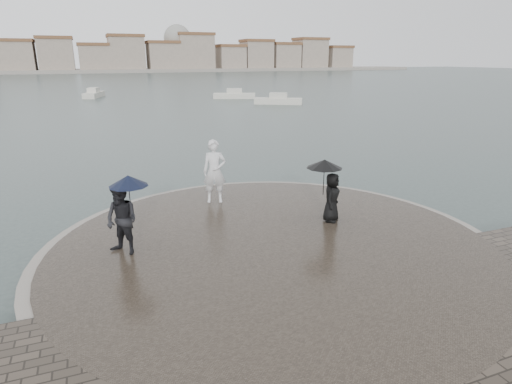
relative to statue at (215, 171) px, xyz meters
name	(u,v)px	position (x,y,z in m)	size (l,w,h in m)	color
ground	(342,326)	(0.48, -7.51, -1.46)	(400.00, 400.00, 0.00)	#2B3835
kerb_ring	(273,250)	(0.48, -4.01, -1.30)	(12.50, 12.50, 0.32)	gray
quay_tip	(273,249)	(0.48, -4.01, -1.28)	(11.90, 11.90, 0.36)	#2D261E
statue	(215,171)	(0.00, 0.00, 0.00)	(0.80, 0.52, 2.19)	silver
visitor_left	(123,212)	(-3.30, -3.14, 0.01)	(1.30, 1.16, 2.04)	black
visitor_right	(329,186)	(2.72, -3.07, 0.05)	(1.23, 1.09, 1.95)	black
far_skyline	(75,56)	(-5.81, 153.20, 4.15)	(260.00, 20.00, 37.00)	gray
boats	(149,101)	(2.96, 37.83, -1.08)	(37.88, 27.06, 1.50)	beige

